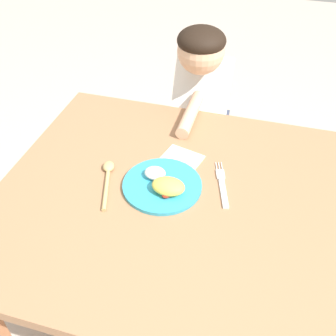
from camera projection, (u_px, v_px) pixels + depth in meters
name	position (u px, v px, depth m)	size (l,w,h in m)	color
ground_plane	(185.00, 315.00, 1.59)	(8.00, 8.00, 0.00)	#BBA899
dining_table	(190.00, 217.00, 1.19)	(1.16, 0.92, 0.67)	#996C4A
plate	(163.00, 184.00, 1.17)	(0.24, 0.24, 0.05)	teal
fork	(222.00, 185.00, 1.18)	(0.07, 0.20, 0.01)	silver
spoon	(107.00, 176.00, 1.20)	(0.09, 0.20, 0.02)	tan
person	(200.00, 121.00, 1.71)	(0.22, 0.48, 0.97)	#3F475C
napkin	(179.00, 161.00, 1.27)	(0.12, 0.13, 0.00)	white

